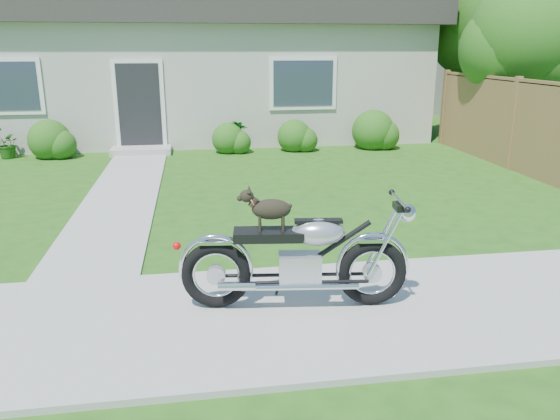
# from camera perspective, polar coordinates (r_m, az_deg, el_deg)

# --- Properties ---
(ground) EXTENTS (80.00, 80.00, 0.00)m
(ground) POSITION_cam_1_polar(r_m,az_deg,el_deg) (5.27, -5.49, -11.29)
(ground) COLOR #235114
(ground) RESTS_ON ground
(sidewalk) EXTENTS (24.00, 2.20, 0.04)m
(sidewalk) POSITION_cam_1_polar(r_m,az_deg,el_deg) (5.26, -5.50, -11.10)
(sidewalk) COLOR #9E9B93
(sidewalk) RESTS_ON ground
(walkway) EXTENTS (1.20, 8.00, 0.03)m
(walkway) POSITION_cam_1_polar(r_m,az_deg,el_deg) (10.04, -15.96, 1.89)
(walkway) COLOR #9E9B93
(walkway) RESTS_ON ground
(house) EXTENTS (12.60, 7.03, 4.50)m
(house) POSITION_cam_1_polar(r_m,az_deg,el_deg) (16.65, -8.50, 15.43)
(house) COLOR #B5B2A3
(house) RESTS_ON ground
(fence) EXTENTS (0.12, 6.62, 1.90)m
(fence) POSITION_cam_1_polar(r_m,az_deg,el_deg) (12.38, 23.22, 8.26)
(fence) COLOR #9B6745
(fence) RESTS_ON ground
(tree_near) EXTENTS (2.70, 2.65, 4.07)m
(tree_near) POSITION_cam_1_polar(r_m,az_deg,el_deg) (14.12, 25.10, 15.75)
(tree_near) COLOR #3D2B1C
(tree_near) RESTS_ON ground
(tree_far) EXTENTS (3.13, 3.13, 4.79)m
(tree_far) POSITION_cam_1_polar(r_m,az_deg,el_deg) (16.53, 21.99, 17.64)
(tree_far) COLOR #3D2B1C
(tree_far) RESTS_ON ground
(shrub_row) EXTENTS (10.53, 1.05, 1.05)m
(shrub_row) POSITION_cam_1_polar(r_m,az_deg,el_deg) (13.32, -7.64, 7.57)
(shrub_row) COLOR #285917
(shrub_row) RESTS_ON ground
(potted_plant_left) EXTENTS (0.80, 0.80, 0.68)m
(potted_plant_left) POSITION_cam_1_polar(r_m,az_deg,el_deg) (14.04, -26.75, 6.18)
(potted_plant_left) COLOR #204F15
(potted_plant_left) RESTS_ON ground
(potted_plant_right) EXTENTS (0.60, 0.60, 0.77)m
(potted_plant_right) POSITION_cam_1_polar(r_m,az_deg,el_deg) (13.41, -4.29, 7.69)
(potted_plant_right) COLOR #1F7021
(potted_plant_right) RESTS_ON ground
(motorcycle_with_dog) EXTENTS (2.22, 0.61, 1.17)m
(motorcycle_with_dog) POSITION_cam_1_polar(r_m,az_deg,el_deg) (5.20, 1.98, -4.88)
(motorcycle_with_dog) COLOR black
(motorcycle_with_dog) RESTS_ON sidewalk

